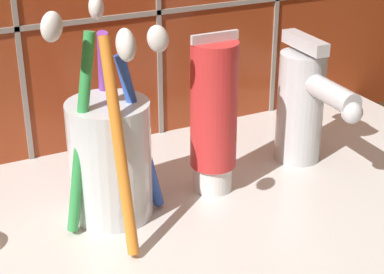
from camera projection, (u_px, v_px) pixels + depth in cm
name	position (u px, v px, depth cm)	size (l,w,h in cm)	color
sink_counter	(232.00, 224.00, 55.24)	(56.98, 37.66, 2.00)	silver
toothbrush_cup	(110.00, 153.00, 52.58)	(10.76, 15.60, 18.49)	silver
toothpaste_tube	(214.00, 115.00, 55.93)	(4.34, 4.13, 14.68)	white
sink_faucet	(304.00, 103.00, 61.58)	(4.53, 11.78, 12.56)	silver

